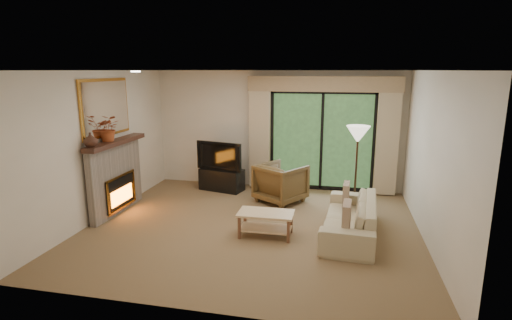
% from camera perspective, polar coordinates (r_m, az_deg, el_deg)
% --- Properties ---
extents(floor, '(5.50, 5.50, 0.00)m').
position_cam_1_polar(floor, '(6.88, -0.53, -9.52)').
color(floor, brown).
rests_on(floor, ground).
extents(ceiling, '(5.50, 5.50, 0.00)m').
position_cam_1_polar(ceiling, '(6.37, -0.58, 12.69)').
color(ceiling, silver).
rests_on(ceiling, ground).
extents(wall_back, '(5.00, 0.00, 5.00)m').
position_cam_1_polar(wall_back, '(8.92, 2.98, 4.31)').
color(wall_back, beige).
rests_on(wall_back, ground).
extents(wall_front, '(5.00, 0.00, 5.00)m').
position_cam_1_polar(wall_front, '(4.17, -8.15, -5.62)').
color(wall_front, beige).
rests_on(wall_front, ground).
extents(wall_left, '(0.00, 5.00, 5.00)m').
position_cam_1_polar(wall_left, '(7.58, -21.29, 1.95)').
color(wall_left, beige).
rests_on(wall_left, ground).
extents(wall_right, '(0.00, 5.00, 5.00)m').
position_cam_1_polar(wall_right, '(6.49, 23.87, 0.02)').
color(wall_right, beige).
rests_on(wall_right, ground).
extents(fireplace, '(0.24, 1.70, 1.37)m').
position_cam_1_polar(fireplace, '(7.81, -19.40, -2.23)').
color(fireplace, gray).
rests_on(fireplace, floor).
extents(mirror, '(0.07, 1.45, 1.02)m').
position_cam_1_polar(mirror, '(7.65, -20.64, 7.01)').
color(mirror, '#BC812F').
rests_on(mirror, wall_left).
extents(sliding_door, '(2.26, 0.10, 2.16)m').
position_cam_1_polar(sliding_door, '(8.80, 9.36, 2.72)').
color(sliding_door, black).
rests_on(sliding_door, floor).
extents(curtain_left, '(0.45, 0.18, 2.35)m').
position_cam_1_polar(curtain_left, '(8.84, 0.57, 3.59)').
color(curtain_left, tan).
rests_on(curtain_left, floor).
extents(curtain_right, '(0.45, 0.18, 2.35)m').
position_cam_1_polar(curtain_right, '(8.72, 18.25, 2.82)').
color(curtain_right, tan).
rests_on(curtain_right, floor).
extents(cornice, '(3.20, 0.24, 0.32)m').
position_cam_1_polar(cornice, '(8.58, 9.63, 10.66)').
color(cornice, '#A4835E').
rests_on(cornice, wall_back).
extents(media_console, '(1.02, 0.64, 0.48)m').
position_cam_1_polar(media_console, '(8.87, -4.90, -2.80)').
color(media_console, black).
rests_on(media_console, floor).
extents(tv, '(1.08, 0.39, 0.62)m').
position_cam_1_polar(tv, '(8.73, -4.97, 0.68)').
color(tv, black).
rests_on(tv, media_console).
extents(armchair, '(1.16, 1.17, 0.78)m').
position_cam_1_polar(armchair, '(8.03, 3.56, -3.29)').
color(armchair, brown).
rests_on(armchair, floor).
extents(sofa, '(0.92, 2.07, 0.59)m').
position_cam_1_polar(sofa, '(6.66, 13.28, -7.90)').
color(sofa, tan).
rests_on(sofa, floor).
extents(pillow_near, '(0.14, 0.43, 0.42)m').
position_cam_1_polar(pillow_near, '(6.04, 12.81, -7.87)').
color(pillow_near, '#552E29').
rests_on(pillow_near, sofa).
extents(pillow_far, '(0.12, 0.38, 0.38)m').
position_cam_1_polar(pillow_far, '(7.15, 12.75, -4.69)').
color(pillow_far, '#552E29').
rests_on(pillow_far, sofa).
extents(coffee_table, '(0.89, 0.49, 0.40)m').
position_cam_1_polar(coffee_table, '(6.46, 1.42, -9.13)').
color(coffee_table, '#E9BE8C').
rests_on(coffee_table, floor).
extents(floor_lamp, '(0.51, 0.51, 1.62)m').
position_cam_1_polar(floor_lamp, '(7.63, 14.10, -1.27)').
color(floor_lamp, beige).
rests_on(floor_lamp, floor).
extents(vase, '(0.25, 0.25, 0.24)m').
position_cam_1_polar(vase, '(7.08, -22.57, 2.69)').
color(vase, '#3B2016').
rests_on(vase, fireplace).
extents(branches, '(0.50, 0.46, 0.47)m').
position_cam_1_polar(branches, '(7.51, -20.34, 4.28)').
color(branches, '#9B411E').
rests_on(branches, fireplace).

